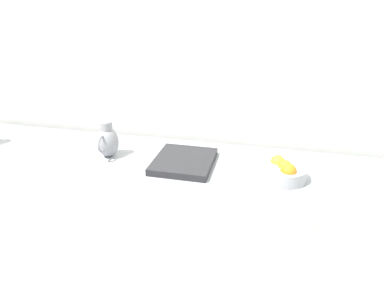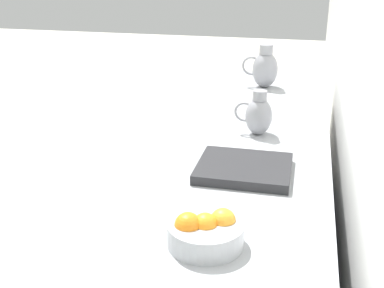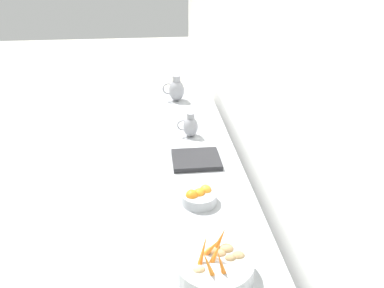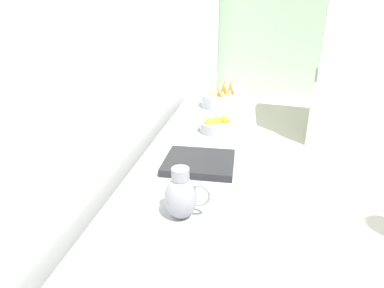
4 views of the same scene
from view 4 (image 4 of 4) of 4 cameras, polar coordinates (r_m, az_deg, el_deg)
name	(u,v)px [view 4 (image 4 of 4)]	position (r m, az deg, el deg)	size (l,w,h in m)	color
tile_wall_left	(141,27)	(1.95, -9.56, 20.72)	(0.10, 9.65, 3.00)	white
prep_counter	(197,236)	(1.76, 0.89, -16.76)	(0.62, 3.30, 0.87)	#9EA0A5
vegetable_colander	(224,100)	(2.55, 5.95, 8.17)	(0.37, 0.37, 0.24)	#ADAFB5
orange_bowl	(217,126)	(1.97, 4.69, 3.42)	(0.21, 0.21, 0.10)	#9EA0A5
metal_pitcher_short	(181,196)	(1.11, -1.99, -9.63)	(0.17, 0.12, 0.20)	gray
counter_sink_basin	(199,162)	(1.52, 1.35, -3.46)	(0.34, 0.30, 0.04)	#232326
glass_block_booth	(375,63)	(4.69, 30.95, 12.80)	(1.69, 1.58, 2.05)	#B7C6AD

